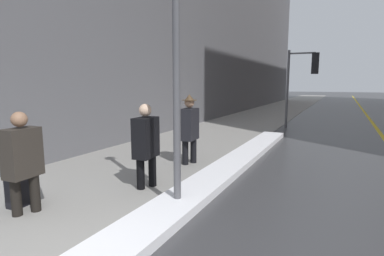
# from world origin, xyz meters

# --- Properties ---
(sidewalk_slab) EXTENTS (4.00, 80.00, 0.01)m
(sidewalk_slab) POSITION_xyz_m (-2.00, 15.00, 0.01)
(sidewalk_slab) COLOR gray
(sidewalk_slab) RESTS_ON ground
(road_centre_stripe) EXTENTS (0.16, 80.00, 0.00)m
(road_centre_stripe) POSITION_xyz_m (4.00, 15.00, 0.00)
(road_centre_stripe) COLOR gold
(road_centre_stripe) RESTS_ON ground
(snow_bank_curb) EXTENTS (0.75, 10.40, 0.15)m
(snow_bank_curb) POSITION_xyz_m (0.22, 4.64, 0.08)
(snow_bank_curb) COLOR white
(snow_bank_curb) RESTS_ON ground
(lamp_post) EXTENTS (0.28, 0.28, 4.52)m
(lamp_post) POSITION_xyz_m (0.19, 2.29, 2.73)
(lamp_post) COLOR #515156
(lamp_post) RESTS_ON ground
(traffic_light_near) EXTENTS (1.31, 0.35, 3.48)m
(traffic_light_near) POSITION_xyz_m (0.97, 12.34, 2.51)
(traffic_light_near) COLOR #515156
(traffic_light_near) RESTS_ON ground
(pedestrian_in_glasses) EXTENTS (0.34, 0.54, 1.60)m
(pedestrian_in_glasses) POSITION_xyz_m (-1.78, 1.00, 0.89)
(pedestrian_in_glasses) COLOR black
(pedestrian_in_glasses) RESTS_ON ground
(pedestrian_nearside) EXTENTS (0.35, 0.55, 1.64)m
(pedestrian_nearside) POSITION_xyz_m (-0.79, 2.81, 0.91)
(pedestrian_nearside) COLOR black
(pedestrian_nearside) RESTS_ON ground
(pedestrian_in_fedora) EXTENTS (0.38, 0.56, 1.76)m
(pedestrian_in_fedora) POSITION_xyz_m (-0.85, 4.75, 0.96)
(pedestrian_in_fedora) COLOR black
(pedestrian_in_fedora) RESTS_ON ground
(rolling_suitcase) EXTENTS (0.25, 0.37, 0.95)m
(rolling_suitcase) POSITION_xyz_m (-2.14, 1.13, 0.30)
(rolling_suitcase) COLOR black
(rolling_suitcase) RESTS_ON ground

